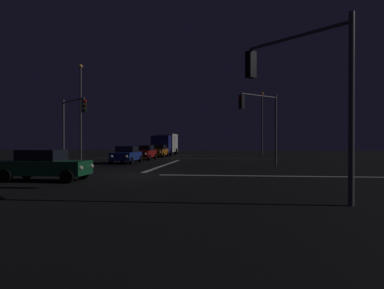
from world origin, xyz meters
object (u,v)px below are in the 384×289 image
(streetlamp_left_near, at_px, (81,106))
(sedan_green_crossing, at_px, (45,165))
(sedan_blue, at_px, (127,155))
(traffic_signal_nw, at_px, (72,118))
(traffic_signal_se, at_px, (301,80))
(streetlamp_right_far, at_px, (262,119))
(sedan_red, at_px, (144,152))
(box_truck, at_px, (166,143))
(sedan_orange, at_px, (158,151))
(traffic_signal_ne, at_px, (261,115))

(streetlamp_left_near, bearing_deg, sedan_green_crossing, -71.22)
(sedan_blue, relative_size, traffic_signal_nw, 0.76)
(traffic_signal_se, xyz_separation_m, streetlamp_right_far, (1.97, 38.38, 1.08))
(sedan_red, relative_size, box_truck, 0.52)
(sedan_orange, bearing_deg, streetlamp_right_far, 28.73)
(sedan_blue, height_order, streetlamp_right_far, streetlamp_right_far)
(traffic_signal_ne, xyz_separation_m, streetlamp_right_far, (1.97, 22.47, 1.11))
(sedan_red, height_order, traffic_signal_ne, traffic_signal_ne)
(sedan_green_crossing, bearing_deg, sedan_blue, 90.54)
(streetlamp_left_near, height_order, streetlamp_right_far, streetlamp_left_near)
(sedan_blue, xyz_separation_m, sedan_green_crossing, (0.14, -14.30, 0.00))
(sedan_orange, height_order, traffic_signal_nw, traffic_signal_nw)
(sedan_red, height_order, sedan_orange, same)
(traffic_signal_nw, relative_size, streetlamp_right_far, 0.63)
(traffic_signal_se, bearing_deg, traffic_signal_nw, 135.00)
(sedan_green_crossing, bearing_deg, sedan_orange, 89.63)
(traffic_signal_se, xyz_separation_m, traffic_signal_ne, (-0.00, 15.91, -0.03))
(sedan_red, distance_m, traffic_signal_se, 27.48)
(box_truck, height_order, traffic_signal_nw, traffic_signal_nw)
(streetlamp_right_far, bearing_deg, sedan_red, -134.88)
(sedan_orange, distance_m, traffic_signal_ne, 19.25)
(sedan_red, xyz_separation_m, streetlamp_left_near, (-6.16, -2.25, 4.89))
(box_truck, height_order, streetlamp_left_near, streetlamp_left_near)
(traffic_signal_se, bearing_deg, streetlamp_left_near, 128.62)
(sedan_red, bearing_deg, sedan_blue, -90.92)
(traffic_signal_ne, height_order, streetlamp_left_near, streetlamp_left_near)
(traffic_signal_nw, bearing_deg, sedan_blue, 36.11)
(traffic_signal_ne, bearing_deg, box_truck, 118.69)
(sedan_red, height_order, streetlamp_left_near, streetlamp_left_near)
(traffic_signal_se, height_order, traffic_signal_nw, traffic_signal_se)
(sedan_red, bearing_deg, box_truck, 90.40)
(traffic_signal_se, bearing_deg, sedan_blue, 122.62)
(traffic_signal_se, height_order, streetlamp_right_far, streetlamp_right_far)
(traffic_signal_se, xyz_separation_m, traffic_signal_nw, (-15.66, 15.66, -0.14))
(sedan_orange, bearing_deg, streetlamp_left_near, -126.50)
(traffic_signal_nw, xyz_separation_m, streetlamp_left_near, (-2.22, 6.72, 1.71))
(traffic_signal_nw, height_order, streetlamp_left_near, streetlamp_left_near)
(sedan_green_crossing, relative_size, streetlamp_right_far, 0.48)
(sedan_green_crossing, distance_m, traffic_signal_nw, 12.58)
(sedan_blue, distance_m, traffic_signal_se, 22.18)
(traffic_signal_se, bearing_deg, streetlamp_right_far, 87.06)
(traffic_signal_se, bearing_deg, sedan_red, 115.45)
(sedan_green_crossing, height_order, traffic_signal_ne, traffic_signal_ne)
(traffic_signal_nw, height_order, streetlamp_right_far, streetlamp_right_far)
(sedan_red, distance_m, sedan_green_crossing, 20.47)
(sedan_blue, distance_m, sedan_red, 6.16)
(sedan_orange, height_order, box_truck, box_truck)
(box_truck, bearing_deg, sedan_green_crossing, -89.78)
(sedan_blue, xyz_separation_m, sedan_orange, (0.31, 12.52, 0.00))
(traffic_signal_se, xyz_separation_m, streetlamp_left_near, (-17.88, 22.38, 1.57))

